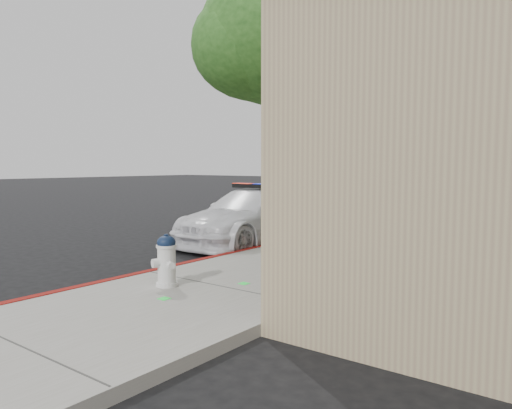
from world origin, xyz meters
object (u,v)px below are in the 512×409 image
object	(u,v)px
street_tree_far	(443,103)
street_tree_near	(280,43)
fire_hydrant	(166,260)
street_tree_mid	(356,48)
police_car	(253,216)

from	to	relation	value
street_tree_far	street_tree_near	bearing A→B (deg)	-86.92
fire_hydrant	street_tree_far	distance (m)	14.74
street_tree_mid	street_tree_far	distance (m)	7.45
fire_hydrant	street_tree_mid	bearing A→B (deg)	114.67
police_car	street_tree_far	size ratio (longest dim) A/B	0.86
street_tree_near	street_tree_mid	bearing A→B (deg)	98.39
street_tree_mid	police_car	bearing A→B (deg)	-126.50
street_tree_far	fire_hydrant	bearing A→B (deg)	-88.65
fire_hydrant	street_tree_near	world-z (taller)	street_tree_near
fire_hydrant	street_tree_near	xyz separation A→B (m)	(0.30, 2.50, 3.57)
police_car	street_tree_near	world-z (taller)	street_tree_near
fire_hydrant	street_tree_far	xyz separation A→B (m)	(-0.34, 14.26, 3.71)
street_tree_far	police_car	bearing A→B (deg)	-99.63
police_car	street_tree_mid	world-z (taller)	street_tree_mid
police_car	fire_hydrant	world-z (taller)	police_car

